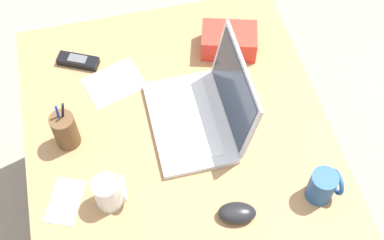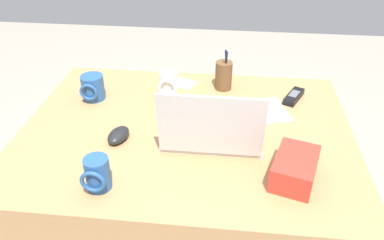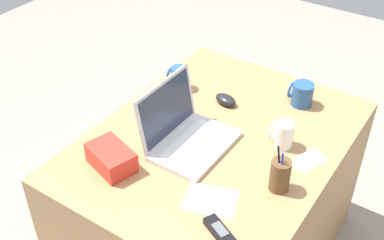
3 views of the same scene
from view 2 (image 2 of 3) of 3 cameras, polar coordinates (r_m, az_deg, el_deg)
name	(u,v)px [view 2 (image 2 of 3)]	position (r m, az deg, el deg)	size (l,w,h in m)	color
desk	(187,201)	(1.60, -0.77, -11.80)	(1.17, 0.89, 0.71)	#A87C4F
laptop	(212,131)	(1.27, 2.93, -1.70)	(0.33, 0.26, 0.24)	silver
computer_mouse	(118,135)	(1.33, -10.81, -2.20)	(0.06, 0.10, 0.04)	black
coffee_mug_white	(169,85)	(1.55, -3.46, 5.22)	(0.07, 0.08, 0.10)	white
coffee_mug_tall	(97,174)	(1.13, -13.82, -7.79)	(0.07, 0.08, 0.10)	#26518C
coffee_mug_spare	(93,88)	(1.58, -14.45, 4.65)	(0.09, 0.10, 0.10)	#26518C
cordless_phone	(294,96)	(1.60, 14.80, 3.37)	(0.10, 0.14, 0.03)	black
pen_holder	(224,75)	(1.61, 4.70, 6.58)	(0.07, 0.07, 0.18)	brown
snack_bag	(295,168)	(1.17, 14.96, -6.92)	(0.12, 0.18, 0.08)	red
paper_note_near_laptop	(180,82)	(1.68, -1.82, 5.57)	(0.13, 0.08, 0.00)	white
paper_note_left	(268,110)	(1.50, 11.17, 1.42)	(0.13, 0.17, 0.00)	white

